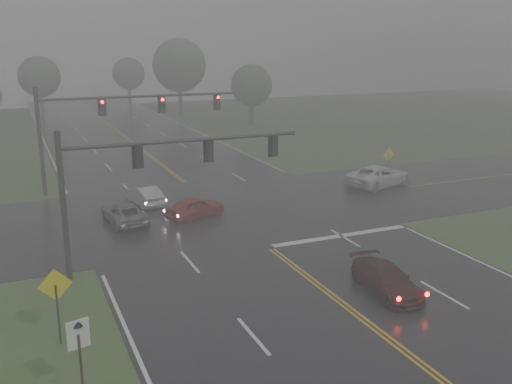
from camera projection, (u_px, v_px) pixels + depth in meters
name	position (u px, v px, depth m)	size (l,w,h in m)	color
main_road	(231.00, 218.00, 35.38)	(18.00, 160.00, 0.02)	black
cross_street	(220.00, 210.00, 37.16)	(120.00, 14.00, 0.02)	black
stop_bar	(341.00, 236.00, 32.15)	(8.50, 0.50, 0.01)	silver
sedan_maroon	(386.00, 293.00, 24.92)	(1.71, 4.22, 1.22)	black
sedan_red	(196.00, 218.00, 35.53)	(1.56, 3.87, 1.32)	#9A100E
sedan_silver	(145.00, 205.00, 38.30)	(1.36, 3.91, 1.29)	#BABEC3
car_grey	(125.00, 223.00, 34.43)	(2.02, 4.39, 1.22)	#56585E
pickup_white	(379.00, 186.00, 43.24)	(2.59, 5.61, 1.56)	silver
signal_gantry_near	(141.00, 171.00, 26.40)	(11.64, 0.30, 6.92)	black
signal_gantry_far	(106.00, 116.00, 40.99)	(14.73, 0.39, 7.65)	black
sign_diamond_west	(56.00, 294.00, 20.24)	(1.21, 0.15, 2.91)	black
sign_arrow_white	(79.00, 349.00, 16.38)	(0.66, 0.21, 3.00)	black
sign_diamond_east	(388.00, 158.00, 44.85)	(1.07, 0.09, 2.57)	black
tree_ne_a	(179.00, 65.00, 81.07)	(7.57, 7.57, 11.12)	#2E261E
tree_n_mid	(39.00, 77.00, 81.81)	(5.88, 5.88, 8.64)	#2E261E
tree_e_near	(251.00, 85.00, 73.05)	(5.34, 5.34, 7.84)	#2E261E
tree_n_far	(129.00, 74.00, 97.27)	(5.46, 5.46, 8.02)	#2E261E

